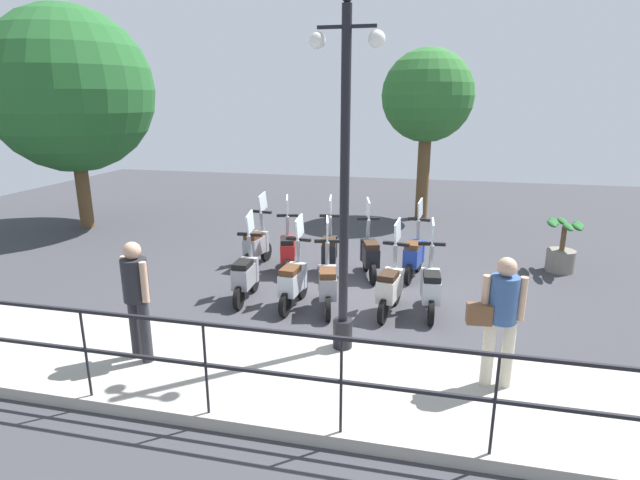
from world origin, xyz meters
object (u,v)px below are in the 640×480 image
at_px(scooter_near_1, 390,286).
at_px(scooter_near_2, 328,283).
at_px(tree_large, 70,91).
at_px(scooter_far_0, 414,254).
at_px(scooter_far_2, 329,250).
at_px(scooter_far_4, 257,245).
at_px(pedestrian_distant, 136,292).
at_px(scooter_near_0, 431,287).
at_px(tree_distant, 427,97).
at_px(scooter_far_3, 288,250).
at_px(potted_palm, 562,250).
at_px(lamp_post_near, 344,205).
at_px(scooter_near_3, 293,280).
at_px(scooter_near_4, 246,274).
at_px(pedestrian_with_bag, 500,313).
at_px(scooter_far_1, 370,254).

bearing_deg(scooter_near_1, scooter_near_2, 104.88).
xyz_separation_m(tree_large, scooter_far_0, (-2.16, -9.06, -3.16)).
xyz_separation_m(scooter_far_2, scooter_far_4, (0.04, 1.57, 0.00)).
distance_m(pedestrian_distant, scooter_near_0, 4.51).
height_order(pedestrian_distant, scooter_far_0, pedestrian_distant).
distance_m(tree_distant, scooter_far_4, 6.96).
distance_m(pedestrian_distant, tree_distant, 10.49).
xyz_separation_m(tree_distant, scooter_far_2, (-5.42, 1.66, -3.00)).
bearing_deg(scooter_far_3, tree_distant, -39.37).
bearing_deg(scooter_far_4, scooter_far_2, -84.55).
bearing_deg(tree_distant, pedestrian_distant, 161.40).
bearing_deg(tree_distant, potted_palm, -145.19).
height_order(lamp_post_near, scooter_far_2, lamp_post_near).
xyz_separation_m(scooter_near_3, scooter_near_4, (0.10, 0.89, 0.00)).
bearing_deg(potted_palm, scooter_far_3, 103.67).
xyz_separation_m(tree_large, scooter_near_4, (-3.99, -6.24, -3.16)).
distance_m(potted_palm, scooter_far_0, 3.12).
bearing_deg(scooter_near_0, scooter_near_1, 96.73).
height_order(lamp_post_near, scooter_far_0, lamp_post_near).
relative_size(lamp_post_near, scooter_near_0, 2.89).
bearing_deg(scooter_near_0, scooter_far_4, 60.81).
relative_size(scooter_far_3, scooter_far_4, 1.00).
bearing_deg(tree_distant, tree_large, 109.41).
height_order(scooter_near_2, scooter_far_2, same).
xyz_separation_m(scooter_near_0, scooter_near_3, (-0.21, 2.26, 0.00)).
xyz_separation_m(tree_distant, scooter_near_0, (-7.06, -0.37, -3.00)).
bearing_deg(scooter_near_4, scooter_near_1, -92.61).
height_order(tree_distant, scooter_near_0, tree_distant).
relative_size(tree_large, scooter_near_1, 3.74).
relative_size(pedestrian_distant, scooter_far_2, 1.03).
bearing_deg(potted_palm, scooter_far_4, 100.28).
bearing_deg(pedestrian_distant, scooter_far_0, 166.84).
height_order(pedestrian_with_bag, scooter_far_4, pedestrian_with_bag).
distance_m(pedestrian_with_bag, scooter_near_4, 4.51).
distance_m(lamp_post_near, tree_distant, 8.91).
distance_m(scooter_near_1, scooter_far_4, 3.47).
bearing_deg(scooter_far_4, potted_palm, -72.70).
relative_size(pedestrian_distant, scooter_near_0, 1.03).
xyz_separation_m(scooter_near_0, scooter_near_4, (-0.11, 3.15, 0.00)).
bearing_deg(pedestrian_with_bag, scooter_near_0, 14.23).
bearing_deg(scooter_near_0, scooter_far_3, 58.56).
distance_m(scooter_near_3, scooter_near_4, 0.90).
relative_size(scooter_near_0, scooter_far_3, 1.00).
bearing_deg(pedestrian_with_bag, tree_distant, 2.14).
distance_m(pedestrian_with_bag, scooter_far_3, 5.24).
relative_size(pedestrian_distant, scooter_near_4, 1.03).
bearing_deg(lamp_post_near, scooter_far_2, 14.91).
bearing_deg(potted_palm, scooter_near_4, 116.91).
bearing_deg(scooter_far_0, scooter_near_3, 145.68).
height_order(scooter_far_0, scooter_far_1, same).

